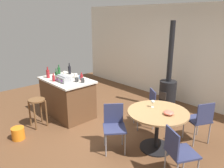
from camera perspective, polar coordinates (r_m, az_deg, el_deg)
The scene contains 25 objects.
ground_plane at distance 4.77m, azimuth -0.36°, elevation -12.67°, with size 8.80×8.80×0.00m, color brown.
back_wall at distance 6.39m, azimuth 18.10°, elevation 7.20°, with size 8.00×0.10×2.70m, color silver.
kitchen_island at distance 5.50m, azimuth -11.50°, elevation -3.40°, with size 1.33×0.86×0.93m.
wooden_stool at distance 5.12m, azimuth -18.83°, elevation -5.48°, with size 0.35×0.35×0.64m.
dining_table at distance 4.10m, azimuth 11.73°, elevation -9.18°, with size 1.09×1.09×0.75m.
folding_chair_near at distance 4.90m, azimuth 9.05°, elevation -5.53°, with size 0.56×0.56×0.85m.
folding_chair_far at distance 4.05m, azimuth 0.55°, elevation -10.37°, with size 0.56×0.56×0.85m.
folding_chair_left at distance 3.49m, azimuth 16.81°, elevation -16.21°, with size 0.54×0.54×0.85m.
folding_chair_right at distance 4.54m, azimuth 21.92°, elevation -8.37°, with size 0.53×0.53×0.86m.
wood_stove at distance 5.96m, azimuth 14.31°, elevation -1.06°, with size 0.44×0.45×2.28m.
toolbox at distance 5.13m, azimuth -12.49°, elevation 1.30°, with size 0.37×0.21×0.15m.
bottle_0 at distance 5.20m, azimuth -7.93°, elevation 1.76°, with size 0.07×0.07×0.19m.
bottle_1 at distance 5.31m, azimuth -14.21°, elevation 2.12°, with size 0.06×0.06×0.28m.
bottle_2 at distance 5.56m, azimuth -16.30°, elevation 2.61°, with size 0.08×0.08×0.27m.
bottle_3 at distance 5.78m, azimuth -10.98°, elevation 3.62°, with size 0.07×0.07×0.29m.
bottle_4 at distance 5.23m, azimuth -14.92°, elevation 1.48°, with size 0.06×0.06×0.19m.
bottle_5 at distance 5.84m, azimuth -13.61°, elevation 3.41°, with size 0.07×0.07×0.25m.
cup_0 at distance 5.34m, azimuth -8.20°, elevation 1.84°, with size 0.12×0.08×0.08m.
cup_1 at distance 5.08m, azimuth -9.18°, elevation 1.10°, with size 0.12×0.09×0.10m.
cup_2 at distance 5.74m, azimuth -12.19°, elevation 2.78°, with size 0.12×0.08×0.10m.
cup_3 at distance 5.01m, azimuth -7.59°, elevation 0.93°, with size 0.12×0.08×0.10m.
cup_4 at distance 5.45m, azimuth -9.41°, elevation 2.19°, with size 0.12×0.08×0.10m.
wine_glass at distance 4.15m, azimuth 10.56°, elevation -4.58°, with size 0.07×0.07×0.14m.
serving_bowl at distance 3.93m, azimuth 14.52°, elevation -7.25°, with size 0.18×0.18×0.07m, color #DB6651.
plastic_bucket at distance 4.89m, azimuth -23.20°, elevation -11.70°, with size 0.25×0.25×0.25m, color orange.
Camera 1 is at (3.03, -2.79, 2.38)m, focal length 35.21 mm.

